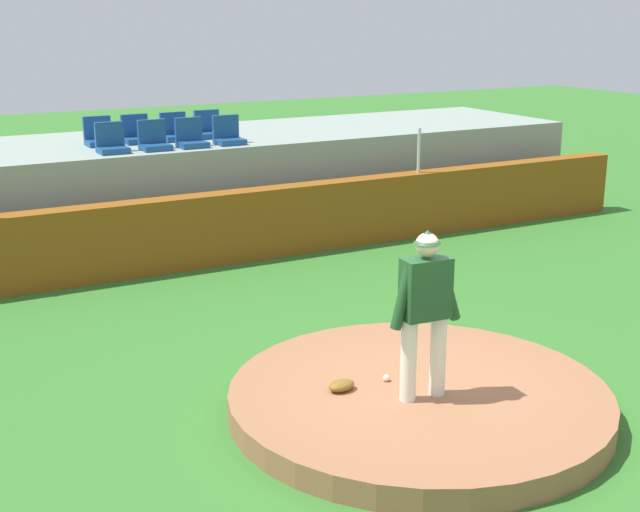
{
  "coord_description": "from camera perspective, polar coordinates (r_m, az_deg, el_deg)",
  "views": [
    {
      "loc": [
        -4.94,
        -6.91,
        4.09
      ],
      "look_at": [
        0.0,
        2.18,
        1.16
      ],
      "focal_mm": 49.16,
      "sensor_mm": 36.0,
      "label": 1
    }
  ],
  "objects": [
    {
      "name": "fence_post_right",
      "position": [
        16.22,
        6.45,
        6.85
      ],
      "size": [
        0.06,
        0.06,
        0.82
      ],
      "primitive_type": "cylinder",
      "color": "silver",
      "rests_on": "brick_barrier"
    },
    {
      "name": "stadium_chair_2",
      "position": [
        15.46,
        -8.4,
        7.61
      ],
      "size": [
        0.48,
        0.44,
        0.5
      ],
      "rotation": [
        0.0,
        0.0,
        3.14
      ],
      "color": "navy",
      "rests_on": "bleacher_platform"
    },
    {
      "name": "stadium_chair_5",
      "position": [
        16.11,
        -11.86,
        7.77
      ],
      "size": [
        0.48,
        0.44,
        0.5
      ],
      "rotation": [
        0.0,
        0.0,
        3.14
      ],
      "color": "navy",
      "rests_on": "bleacher_platform"
    },
    {
      "name": "bleacher_platform",
      "position": [
        16.66,
        -10.76,
        4.44
      ],
      "size": [
        16.89,
        3.43,
        1.78
      ],
      "primitive_type": "cube",
      "color": "gray",
      "rests_on": "ground_plane"
    },
    {
      "name": "stadium_chair_4",
      "position": [
        15.96,
        -14.18,
        7.56
      ],
      "size": [
        0.48,
        0.44,
        0.5
      ],
      "rotation": [
        0.0,
        0.0,
        3.14
      ],
      "color": "navy",
      "rests_on": "bleacher_platform"
    },
    {
      "name": "baseball",
      "position": [
        9.44,
        4.34,
        -7.92
      ],
      "size": [
        0.07,
        0.07,
        0.07
      ],
      "primitive_type": "sphere",
      "color": "white",
      "rests_on": "pitchers_mound"
    },
    {
      "name": "pitchers_mound",
      "position": [
        9.37,
        6.45,
        -9.3
      ],
      "size": [
        4.0,
        4.0,
        0.26
      ],
      "primitive_type": "cylinder",
      "color": "#986342",
      "rests_on": "ground_plane"
    },
    {
      "name": "stadium_chair_6",
      "position": [
        16.31,
        -9.43,
        7.99
      ],
      "size": [
        0.48,
        0.44,
        0.5
      ],
      "rotation": [
        0.0,
        0.0,
        3.14
      ],
      "color": "navy",
      "rests_on": "bleacher_platform"
    },
    {
      "name": "stadium_chair_7",
      "position": [
        16.58,
        -7.26,
        8.2
      ],
      "size": [
        0.48,
        0.44,
        0.5
      ],
      "rotation": [
        0.0,
        0.0,
        3.14
      ],
      "color": "navy",
      "rests_on": "bleacher_platform"
    },
    {
      "name": "stadium_chair_3",
      "position": [
        15.72,
        -6.01,
        7.83
      ],
      "size": [
        0.48,
        0.44,
        0.5
      ],
      "rotation": [
        0.0,
        0.0,
        3.14
      ],
      "color": "navy",
      "rests_on": "bleacher_platform"
    },
    {
      "name": "pitcher",
      "position": [
        8.76,
        6.87,
        -3.01
      ],
      "size": [
        0.81,
        0.29,
        1.76
      ],
      "rotation": [
        0.0,
        0.0,
        -0.07
      ],
      "color": "white",
      "rests_on": "pitchers_mound"
    },
    {
      "name": "ground_plane",
      "position": [
        9.43,
        6.43,
        -10.02
      ],
      "size": [
        60.0,
        60.0,
        0.0
      ],
      "primitive_type": "plane",
      "color": "#337228"
    },
    {
      "name": "stadium_chair_1",
      "position": [
        15.25,
        -10.76,
        7.4
      ],
      "size": [
        0.48,
        0.44,
        0.5
      ],
      "rotation": [
        0.0,
        0.0,
        3.14
      ],
      "color": "navy",
      "rests_on": "bleacher_platform"
    },
    {
      "name": "stadium_chair_0",
      "position": [
        15.08,
        -13.42,
        7.15
      ],
      "size": [
        0.48,
        0.44,
        0.5
      ],
      "rotation": [
        0.0,
        0.0,
        3.14
      ],
      "color": "navy",
      "rests_on": "bleacher_platform"
    },
    {
      "name": "fielding_glove",
      "position": [
        9.2,
        1.42,
        -8.43
      ],
      "size": [
        0.33,
        0.24,
        0.11
      ],
      "primitive_type": "ellipsoid",
      "rotation": [
        0.0,
        0.0,
        0.16
      ],
      "color": "brown",
      "rests_on": "pitchers_mound"
    },
    {
      "name": "brick_barrier",
      "position": [
        14.46,
        -7.67,
        1.66
      ],
      "size": [
        17.72,
        0.4,
        1.18
      ],
      "primitive_type": "cube",
      "color": "brown",
      "rests_on": "ground_plane"
    }
  ]
}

